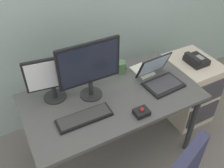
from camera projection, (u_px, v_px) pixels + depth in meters
ground_plane at (112, 149)px, 2.47m from camera, size 8.00×8.00×0.00m
desk at (112, 102)px, 2.07m from camera, size 1.42×0.77×0.71m
file_cabinet at (188, 89)px, 2.64m from camera, size 0.42×0.53×0.69m
desk_phone at (196, 60)px, 2.38m from camera, size 0.17×0.20×0.09m
monitor_main at (89, 67)px, 1.85m from camera, size 0.49×0.18×0.48m
monitor_side at (51, 77)px, 1.87m from camera, size 0.39×0.18×0.37m
keyboard at (84, 117)px, 1.81m from camera, size 0.41×0.14×0.03m
laptop at (160, 78)px, 2.12m from camera, size 0.33×0.33×0.23m
trackball_mouse at (142, 112)px, 1.84m from camera, size 0.11×0.09×0.07m
coffee_mug at (120, 67)px, 2.23m from camera, size 0.10×0.09×0.11m
paper_notepad at (142, 71)px, 2.27m from camera, size 0.17×0.22×0.01m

